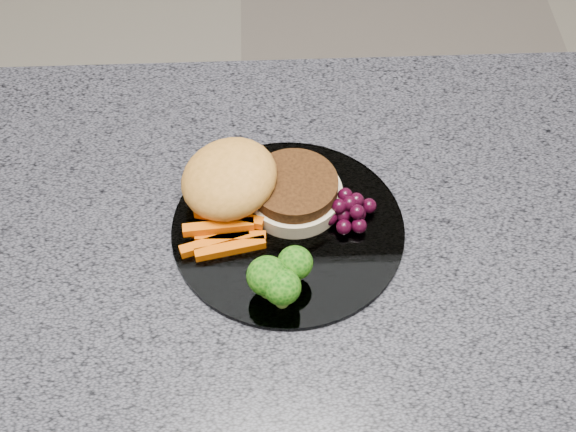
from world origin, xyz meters
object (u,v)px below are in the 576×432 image
(island_cabinet, at_px, (232,419))
(plate, at_px, (288,229))
(burger, at_px, (252,186))
(grape_bunch, at_px, (347,209))

(island_cabinet, height_order, plate, plate)
(burger, height_order, grape_bunch, burger)
(island_cabinet, relative_size, grape_bunch, 19.11)
(plate, xyz_separation_m, burger, (-0.04, 0.04, 0.03))
(plate, relative_size, burger, 1.31)
(plate, bearing_deg, grape_bunch, 10.35)
(plate, height_order, grape_bunch, grape_bunch)
(plate, distance_m, burger, 0.06)
(plate, height_order, burger, burger)
(burger, relative_size, grape_bunch, 3.15)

